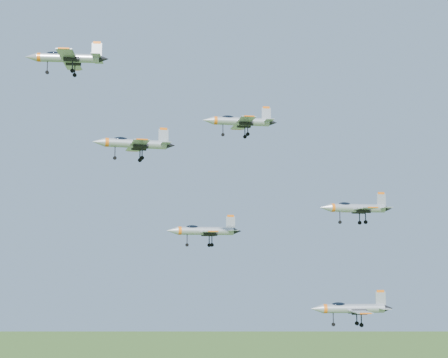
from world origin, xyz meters
name	(u,v)px	position (x,y,z in m)	size (l,w,h in m)	color
jet_lead	(66,58)	(-18.10, 8.59, 154.36)	(13.54, 11.55, 3.70)	#9DA3A9
jet_left_high	(133,143)	(-7.39, 4.69, 139.99)	(13.69, 11.38, 3.66)	#9DA3A9
jet_right_high	(239,121)	(3.04, -14.92, 140.60)	(10.76, 9.07, 2.89)	#9DA3A9
jet_left_low	(203,231)	(4.72, 4.11, 125.86)	(12.81, 10.73, 3.43)	#9DA3A9
jet_right_low	(355,208)	(21.80, -15.32, 128.81)	(11.61, 9.73, 3.11)	#9DA3A9
jet_trail	(351,308)	(26.24, -6.75, 113.24)	(13.43, 11.44, 3.66)	#9DA3A9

